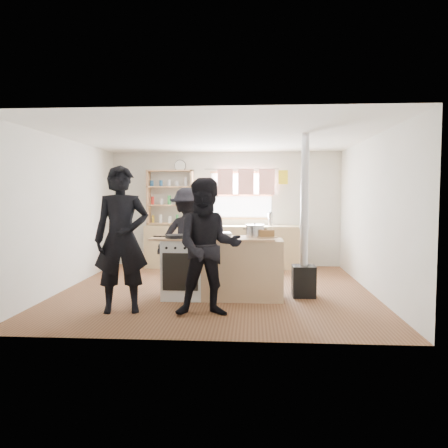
{
  "coord_description": "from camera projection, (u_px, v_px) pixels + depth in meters",
  "views": [
    {
      "loc": [
        0.6,
        -7.09,
        1.59
      ],
      "look_at": [
        0.14,
        -0.1,
        1.1
      ],
      "focal_mm": 35.0,
      "sensor_mm": 36.0,
      "label": 1
    }
  ],
  "objects": [
    {
      "name": "person_far",
      "position": [
        188.0,
        237.0,
        7.5
      ],
      "size": [
        1.1,
        0.63,
        1.69
      ],
      "primitive_type": "imported",
      "rotation": [
        0.0,
        0.0,
        3.14
      ],
      "color": "black",
      "rests_on": "ground"
    },
    {
      "name": "stockpot_stove",
      "position": [
        193.0,
        231.0,
        6.78
      ],
      "size": [
        0.22,
        0.22,
        0.18
      ],
      "color": "silver",
      "rests_on": "cooking_island"
    },
    {
      "name": "person_near_right",
      "position": [
        208.0,
        247.0,
        5.64
      ],
      "size": [
        0.95,
        0.78,
        1.79
      ],
      "primitive_type": "imported",
      "rotation": [
        0.0,
        0.0,
        0.12
      ],
      "color": "black",
      "rests_on": "ground"
    },
    {
      "name": "ground",
      "position": [
        216.0,
        290.0,
        7.21
      ],
      "size": [
        5.0,
        5.0,
        0.01
      ],
      "primitive_type": "cube",
      "color": "brown",
      "rests_on": "ground"
    },
    {
      "name": "cooking_island",
      "position": [
        222.0,
        268.0,
        6.62
      ],
      "size": [
        1.97,
        0.64,
        0.93
      ],
      "color": "white",
      "rests_on": "ground"
    },
    {
      "name": "stockpot_counter",
      "position": [
        255.0,
        231.0,
        6.6
      ],
      "size": [
        0.29,
        0.29,
        0.21
      ],
      "color": "#B9B9BB",
      "rests_on": "cooking_island"
    },
    {
      "name": "skillet_greens",
      "position": [
        177.0,
        236.0,
        6.48
      ],
      "size": [
        0.35,
        0.35,
        0.05
      ],
      "color": "black",
      "rests_on": "cooking_island"
    },
    {
      "name": "flue_heater",
      "position": [
        304.0,
        254.0,
        6.71
      ],
      "size": [
        0.35,
        0.35,
        2.5
      ],
      "color": "black",
      "rests_on": "ground"
    },
    {
      "name": "thermos",
      "position": [
        270.0,
        220.0,
        9.28
      ],
      "size": [
        0.1,
        0.1,
        0.27
      ],
      "primitive_type": "cylinder",
      "color": "silver",
      "rests_on": "back_counter"
    },
    {
      "name": "person_near_left",
      "position": [
        122.0,
        239.0,
        5.82
      ],
      "size": [
        0.8,
        0.62,
        1.96
      ],
      "primitive_type": "imported",
      "rotation": [
        0.0,
        0.0,
        0.22
      ],
      "color": "black",
      "rests_on": "ground"
    },
    {
      "name": "bread_board",
      "position": [
        266.0,
        234.0,
        6.49
      ],
      "size": [
        0.33,
        0.28,
        0.12
      ],
      "color": "tan",
      "rests_on": "cooking_island"
    },
    {
      "name": "roast_tray",
      "position": [
        220.0,
        235.0,
        6.58
      ],
      "size": [
        0.35,
        0.31,
        0.08
      ],
      "color": "silver",
      "rests_on": "cooking_island"
    },
    {
      "name": "shelving_unit",
      "position": [
        170.0,
        197.0,
        9.51
      ],
      "size": [
        1.0,
        0.28,
        1.2
      ],
      "color": "tan",
      "rests_on": "back_counter"
    },
    {
      "name": "back_counter",
      "position": [
        225.0,
        247.0,
        9.38
      ],
      "size": [
        3.4,
        0.55,
        0.9
      ],
      "primitive_type": "cube",
      "color": "tan",
      "rests_on": "ground"
    }
  ]
}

